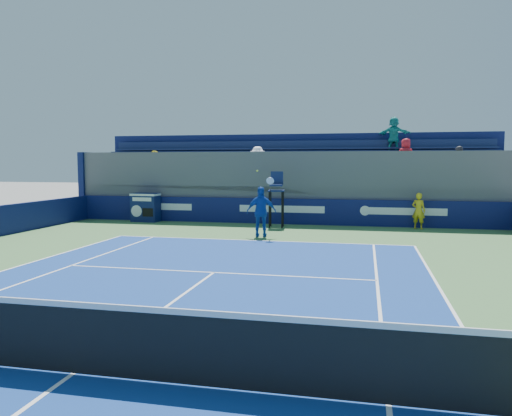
% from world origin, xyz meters
% --- Properties ---
extents(ground, '(120.00, 120.00, 0.00)m').
position_xyz_m(ground, '(0.00, 0.00, 0.00)').
color(ground, slate).
rests_on(ground, ground).
extents(apron, '(20.00, 34.00, 0.01)m').
position_xyz_m(apron, '(0.00, 0.00, 0.01)').
color(apron, '#3F6D39').
rests_on(apron, ground).
extents(court_surface, '(10.97, 23.77, 0.01)m').
position_xyz_m(court_surface, '(0.00, 0.00, 0.01)').
color(court_surface, navy).
rests_on(court_surface, apron).
extents(ball_person, '(0.67, 0.56, 1.57)m').
position_xyz_m(ball_person, '(6.05, 16.57, 0.80)').
color(ball_person, gold).
rests_on(ball_person, apron).
extents(court_lines, '(11.04, 23.84, 0.00)m').
position_xyz_m(court_lines, '(0.00, 0.00, 0.02)').
color(court_lines, white).
rests_on(court_lines, court_surface).
extents(tennis_net, '(11.65, 0.08, 1.10)m').
position_xyz_m(tennis_net, '(0.00, 0.00, 0.56)').
color(tennis_net, black).
rests_on(tennis_net, ground).
extents(back_hoarding, '(20.40, 0.21, 1.20)m').
position_xyz_m(back_hoarding, '(0.00, 17.10, 0.60)').
color(back_hoarding, '#0D1249').
rests_on(back_hoarding, ground).
extents(match_clock, '(1.36, 0.80, 1.40)m').
position_xyz_m(match_clock, '(-6.62, 16.61, 0.74)').
color(match_clock, '#0E1846').
rests_on(match_clock, ground).
extents(umpire_chair, '(0.75, 0.75, 2.48)m').
position_xyz_m(umpire_chair, '(-0.04, 15.90, 1.53)').
color(umpire_chair, black).
rests_on(umpire_chair, ground).
extents(tennis_player, '(1.19, 0.63, 2.57)m').
position_xyz_m(tennis_player, '(-0.09, 12.87, 0.98)').
color(tennis_player, '#1443A5').
rests_on(tennis_player, apron).
extents(stadium_seating, '(21.00, 4.05, 5.16)m').
position_xyz_m(stadium_seating, '(0.03, 19.15, 1.85)').
color(stadium_seating, '#505055').
rests_on(stadium_seating, ground).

